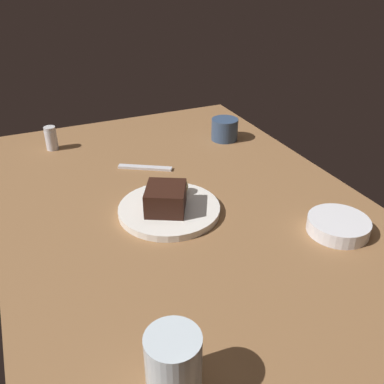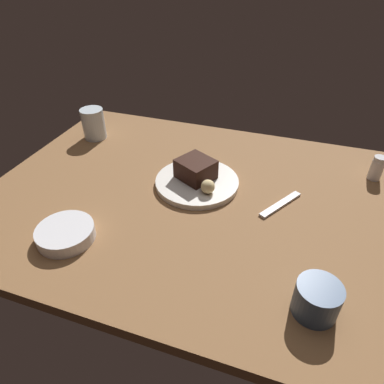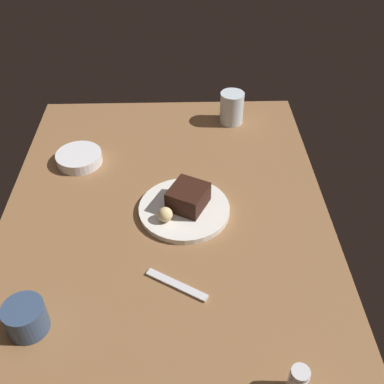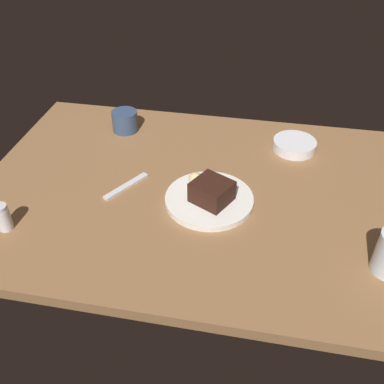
{
  "view_description": "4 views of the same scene",
  "coord_description": "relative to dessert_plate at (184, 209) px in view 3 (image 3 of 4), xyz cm",
  "views": [
    {
      "loc": [
        81.87,
        -33.55,
        56.02
      ],
      "look_at": [
        4.73,
        0.91,
        7.21
      ],
      "focal_mm": 39.6,
      "sensor_mm": 36.0,
      "label": 1
    },
    {
      "loc": [
        -19.21,
        69.77,
        58.25
      ],
      "look_at": [
        3.68,
        2.17,
        5.39
      ],
      "focal_mm": 31.61,
      "sensor_mm": 36.0,
      "label": 2
    },
    {
      "loc": [
        -80.98,
        -4.39,
        84.64
      ],
      "look_at": [
        5.59,
        -6.77,
        8.8
      ],
      "focal_mm": 42.76,
      "sensor_mm": 36.0,
      "label": 3
    },
    {
      "loc": [
        16.67,
        -92.88,
        76.79
      ],
      "look_at": [
        -0.06,
        -4.97,
        5.84
      ],
      "focal_mm": 40.75,
      "sensor_mm": 36.0,
      "label": 4
    }
  ],
  "objects": [
    {
      "name": "dining_table",
      "position": [
        -4.52,
        4.74,
        -2.31
      ],
      "size": [
        120.0,
        84.0,
        3.0
      ],
      "primitive_type": "cube",
      "color": "brown",
      "rests_on": "ground"
    },
    {
      "name": "dessert_plate",
      "position": [
        0.0,
        0.0,
        0.0
      ],
      "size": [
        23.41,
        23.41,
        1.62
      ],
      "primitive_type": "cylinder",
      "color": "white",
      "rests_on": "dining_table"
    },
    {
      "name": "chocolate_cake_slice",
      "position": [
        0.76,
        -1.04,
        3.61
      ],
      "size": [
        12.25,
        11.98,
        5.6
      ],
      "primitive_type": "cube",
      "rotation": [
        0.0,
        0.0,
        2.66
      ],
      "color": "black",
      "rests_on": "dessert_plate"
    },
    {
      "name": "bread_roll",
      "position": [
        -4.9,
        4.48,
        2.7
      ],
      "size": [
        3.77,
        3.77,
        3.77
      ],
      "primitive_type": "sphere",
      "color": "#DBC184",
      "rests_on": "dessert_plate"
    },
    {
      "name": "salt_shaker",
      "position": [
        -47.57,
        -19.34,
        2.71
      ],
      "size": [
        3.56,
        3.56,
        7.15
      ],
      "color": "silver",
      "rests_on": "dining_table"
    },
    {
      "name": "water_glass",
      "position": [
        42.61,
        -15.96,
        4.37
      ],
      "size": [
        7.66,
        7.66,
        10.36
      ],
      "primitive_type": "cylinder",
      "color": "silver",
      "rests_on": "dining_table"
    },
    {
      "name": "side_bowl",
      "position": [
        21.87,
        30.29,
        0.74
      ],
      "size": [
        13.19,
        13.19,
        3.1
      ],
      "primitive_type": "cylinder",
      "color": "silver",
      "rests_on": "dining_table"
    },
    {
      "name": "coffee_cup",
      "position": [
        -33.1,
        31.83,
        2.56
      ],
      "size": [
        8.34,
        8.34,
        6.75
      ],
      "primitive_type": "cylinder",
      "color": "#334766",
      "rests_on": "dining_table"
    },
    {
      "name": "dessert_spoon",
      "position": [
        -23.55,
        2.03,
        -0.46
      ],
      "size": [
        9.32,
        13.76,
        0.7
      ],
      "primitive_type": "cube",
      "rotation": [
        0.0,
        0.0,
        1.03
      ],
      "color": "silver",
      "rests_on": "dining_table"
    }
  ]
}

